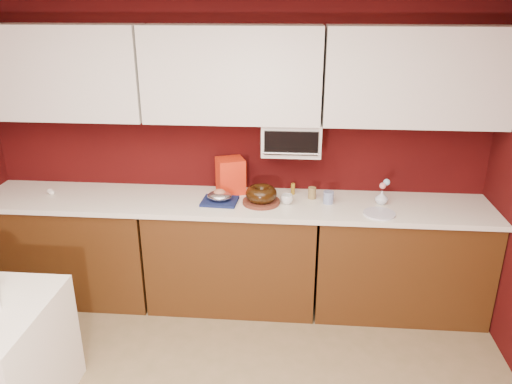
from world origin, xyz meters
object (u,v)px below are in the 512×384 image
at_px(coffee_mug, 287,198).
at_px(flower_vase, 382,197).
at_px(bundt_cake, 261,194).
at_px(foil_ham_nest, 220,196).
at_px(blue_jar, 328,197).
at_px(toaster_oven, 292,138).
at_px(pandoro_box, 231,176).

relative_size(coffee_mug, flower_vase, 0.77).
bearing_deg(bundt_cake, foil_ham_nest, -178.88).
distance_m(coffee_mug, blue_jar, 0.32).
height_order(toaster_oven, coffee_mug, toaster_oven).
bearing_deg(pandoro_box, blue_jar, -33.37).
xyz_separation_m(coffee_mug, flower_vase, (0.72, 0.06, 0.01)).
bearing_deg(pandoro_box, bundt_cake, -60.78).
distance_m(blue_jar, flower_vase, 0.41).
bearing_deg(bundt_cake, coffee_mug, 3.30).
bearing_deg(blue_jar, flower_vase, 3.01).
relative_size(bundt_cake, coffee_mug, 2.69).
distance_m(coffee_mug, flower_vase, 0.73).
distance_m(toaster_oven, blue_jar, 0.54).
distance_m(toaster_oven, flower_vase, 0.83).
height_order(foil_ham_nest, blue_jar, blue_jar).
height_order(foil_ham_nest, pandoro_box, pandoro_box).
height_order(coffee_mug, blue_jar, blue_jar).
height_order(bundt_cake, blue_jar, bundt_cake).
distance_m(pandoro_box, flower_vase, 1.20).
bearing_deg(coffee_mug, bundt_cake, -176.70).
height_order(bundt_cake, coffee_mug, bundt_cake).
bearing_deg(blue_jar, pandoro_box, 167.94).
bearing_deg(foil_ham_nest, bundt_cake, 1.12).
height_order(bundt_cake, foil_ham_nest, bundt_cake).
distance_m(toaster_oven, coffee_mug, 0.47).
bearing_deg(bundt_cake, blue_jar, 5.72).
relative_size(coffee_mug, blue_jar, 0.94).
xyz_separation_m(coffee_mug, blue_jar, (0.32, 0.04, 0.00)).
xyz_separation_m(bundt_cake, blue_jar, (0.51, 0.05, -0.03)).
relative_size(toaster_oven, coffee_mug, 5.02).
height_order(pandoro_box, coffee_mug, pandoro_box).
relative_size(bundt_cake, flower_vase, 2.06).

